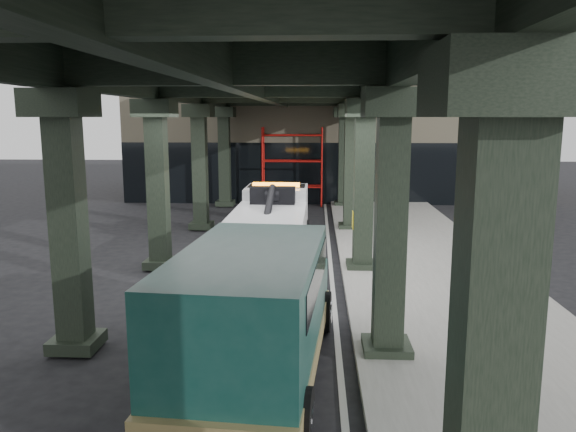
# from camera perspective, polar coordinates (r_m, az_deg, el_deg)

# --- Properties ---
(ground) EXTENTS (90.00, 90.00, 0.00)m
(ground) POSITION_cam_1_polar(r_m,az_deg,el_deg) (14.87, -2.03, -7.61)
(ground) COLOR black
(ground) RESTS_ON ground
(sidewalk) EXTENTS (5.00, 40.00, 0.15)m
(sidewalk) POSITION_cam_1_polar(r_m,az_deg,el_deg) (17.03, 13.91, -5.35)
(sidewalk) COLOR gray
(sidewalk) RESTS_ON ground
(lane_stripe) EXTENTS (0.12, 38.00, 0.01)m
(lane_stripe) POSITION_cam_1_polar(r_m,az_deg,el_deg) (16.74, 4.40, -5.59)
(lane_stripe) COLOR silver
(lane_stripe) RESTS_ON ground
(viaduct) EXTENTS (7.40, 32.00, 6.40)m
(viaduct) POSITION_cam_1_polar(r_m,az_deg,el_deg) (16.23, -2.98, 13.39)
(viaduct) COLOR black
(viaduct) RESTS_ON ground
(building) EXTENTS (22.00, 10.00, 8.00)m
(building) POSITION_cam_1_polar(r_m,az_deg,el_deg) (34.13, 4.25, 9.15)
(building) COLOR #C6B793
(building) RESTS_ON ground
(scaffolding) EXTENTS (3.08, 0.88, 4.00)m
(scaffolding) POSITION_cam_1_polar(r_m,az_deg,el_deg) (28.89, 0.45, 5.26)
(scaffolding) COLOR red
(scaffolding) RESTS_ON ground
(tow_truck) EXTENTS (2.32, 7.49, 2.44)m
(tow_truck) POSITION_cam_1_polar(r_m,az_deg,el_deg) (17.54, -1.63, -0.86)
(tow_truck) COLOR black
(tow_truck) RESTS_ON ground
(towed_van) EXTENTS (2.77, 6.05, 2.39)m
(towed_van) POSITION_cam_1_polar(r_m,az_deg,el_deg) (9.65, -3.51, -9.47)
(towed_van) COLOR #103B35
(towed_van) RESTS_ON ground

